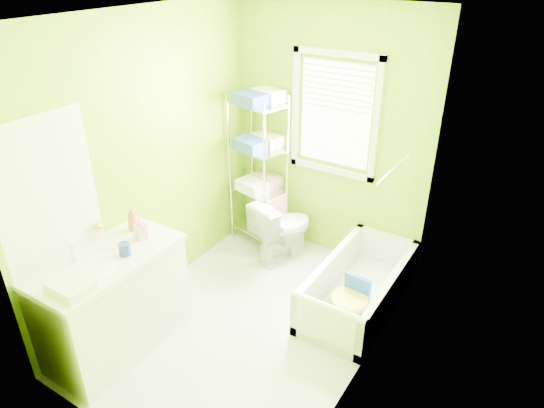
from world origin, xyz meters
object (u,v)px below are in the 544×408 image
Objects in this scene: bathtub at (357,292)px; vanity at (113,301)px; wire_shelf_unit at (260,154)px; toilet at (283,228)px.

vanity is (-1.48, -1.55, 0.32)m from bathtub.
bathtub is at bearing -19.01° from wire_shelf_unit.
toilet is at bearing 162.17° from bathtub.
toilet is 0.82m from wire_shelf_unit.
bathtub is 1.74m from wire_shelf_unit.
wire_shelf_unit is (-0.39, 0.16, 0.71)m from toilet.
toilet is at bearing 75.94° from vanity.
toilet is (-1.01, 0.33, 0.20)m from bathtub.
vanity is (-0.47, -1.87, 0.12)m from toilet.
wire_shelf_unit reaches higher than toilet.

